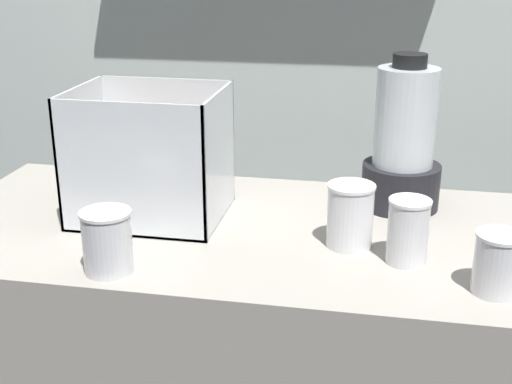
{
  "coord_description": "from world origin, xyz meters",
  "views": [
    {
      "loc": [
        0.25,
        -1.3,
        1.47
      ],
      "look_at": [
        0.0,
        0.0,
        0.98
      ],
      "focal_mm": 47.61,
      "sensor_mm": 36.0,
      "label": 1
    }
  ],
  "objects_px": {
    "juice_cup_carrot_middle": "(350,219)",
    "juice_cup_carrot_right": "(408,233)",
    "juice_cup_pomegranate_left": "(108,245)",
    "carrot_display_bin": "(151,178)",
    "juice_cup_mango_far_right": "(498,266)",
    "blender_pitcher": "(403,147)"
  },
  "relations": [
    {
      "from": "juice_cup_pomegranate_left",
      "to": "juice_cup_carrot_right",
      "type": "bearing_deg",
      "value": 14.82
    },
    {
      "from": "blender_pitcher",
      "to": "juice_cup_mango_far_right",
      "type": "bearing_deg",
      "value": -67.54
    },
    {
      "from": "juice_cup_carrot_middle",
      "to": "juice_cup_carrot_right",
      "type": "xyz_separation_m",
      "value": [
        0.11,
        -0.05,
        0.0
      ]
    },
    {
      "from": "juice_cup_pomegranate_left",
      "to": "juice_cup_carrot_middle",
      "type": "xyz_separation_m",
      "value": [
        0.43,
        0.2,
        0.0
      ]
    },
    {
      "from": "carrot_display_bin",
      "to": "juice_cup_mango_far_right",
      "type": "height_order",
      "value": "carrot_display_bin"
    },
    {
      "from": "carrot_display_bin",
      "to": "blender_pitcher",
      "type": "xyz_separation_m",
      "value": [
        0.54,
        0.16,
        0.06
      ]
    },
    {
      "from": "carrot_display_bin",
      "to": "blender_pitcher",
      "type": "relative_size",
      "value": 0.9
    },
    {
      "from": "carrot_display_bin",
      "to": "juice_cup_mango_far_right",
      "type": "xyz_separation_m",
      "value": [
        0.7,
        -0.23,
        -0.04
      ]
    },
    {
      "from": "juice_cup_pomegranate_left",
      "to": "juice_cup_carrot_middle",
      "type": "height_order",
      "value": "juice_cup_carrot_middle"
    },
    {
      "from": "juice_cup_carrot_right",
      "to": "juice_cup_mango_far_right",
      "type": "distance_m",
      "value": 0.18
    },
    {
      "from": "juice_cup_pomegranate_left",
      "to": "juice_cup_carrot_middle",
      "type": "bearing_deg",
      "value": 24.82
    },
    {
      "from": "blender_pitcher",
      "to": "juice_cup_pomegranate_left",
      "type": "xyz_separation_m",
      "value": [
        -0.53,
        -0.44,
        -0.09
      ]
    },
    {
      "from": "carrot_display_bin",
      "to": "juice_cup_carrot_middle",
      "type": "bearing_deg",
      "value": -10.2
    },
    {
      "from": "carrot_display_bin",
      "to": "juice_cup_mango_far_right",
      "type": "relative_size",
      "value": 2.88
    },
    {
      "from": "blender_pitcher",
      "to": "juice_cup_carrot_middle",
      "type": "height_order",
      "value": "blender_pitcher"
    },
    {
      "from": "juice_cup_pomegranate_left",
      "to": "carrot_display_bin",
      "type": "bearing_deg",
      "value": 92.51
    },
    {
      "from": "carrot_display_bin",
      "to": "juice_cup_pomegranate_left",
      "type": "bearing_deg",
      "value": -87.49
    },
    {
      "from": "blender_pitcher",
      "to": "juice_cup_carrot_right",
      "type": "height_order",
      "value": "blender_pitcher"
    },
    {
      "from": "carrot_display_bin",
      "to": "juice_cup_mango_far_right",
      "type": "bearing_deg",
      "value": -17.91
    },
    {
      "from": "carrot_display_bin",
      "to": "juice_cup_carrot_middle",
      "type": "xyz_separation_m",
      "value": [
        0.44,
        -0.08,
        -0.03
      ]
    },
    {
      "from": "carrot_display_bin",
      "to": "juice_cup_carrot_middle",
      "type": "height_order",
      "value": "carrot_display_bin"
    },
    {
      "from": "carrot_display_bin",
      "to": "juice_cup_pomegranate_left",
      "type": "xyz_separation_m",
      "value": [
        0.01,
        -0.28,
        -0.03
      ]
    }
  ]
}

